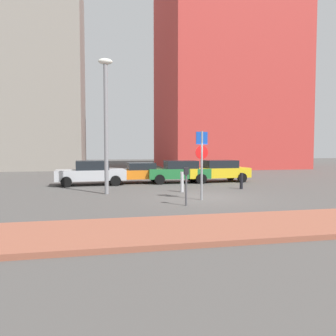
{
  "coord_description": "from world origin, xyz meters",
  "views": [
    {
      "loc": [
        -4.68,
        -14.35,
        2.24
      ],
      "look_at": [
        -0.98,
        3.15,
        1.22
      ],
      "focal_mm": 34.91,
      "sensor_mm": 36.0,
      "label": 1
    }
  ],
  "objects_px": {
    "parking_sign_post": "(202,157)",
    "traffic_bollard_near": "(182,182)",
    "parked_car_silver": "(91,173)",
    "parked_car_orange": "(137,172)",
    "parked_car_yellow": "(217,171)",
    "street_lamp": "(106,115)",
    "parking_meter": "(186,181)",
    "traffic_bollard_mid": "(241,181)",
    "parked_car_green": "(179,171)"
  },
  "relations": [
    {
      "from": "street_lamp",
      "to": "traffic_bollard_near",
      "type": "bearing_deg",
      "value": -0.46
    },
    {
      "from": "parked_car_orange",
      "to": "parking_sign_post",
      "type": "distance_m",
      "value": 8.15
    },
    {
      "from": "parking_meter",
      "to": "parked_car_green",
      "type": "bearing_deg",
      "value": 78.05
    },
    {
      "from": "parking_meter",
      "to": "traffic_bollard_mid",
      "type": "xyz_separation_m",
      "value": [
        4.5,
        4.68,
        -0.52
      ]
    },
    {
      "from": "parked_car_silver",
      "to": "parking_meter",
      "type": "height_order",
      "value": "parked_car_silver"
    },
    {
      "from": "parked_car_green",
      "to": "parked_car_yellow",
      "type": "distance_m",
      "value": 2.75
    },
    {
      "from": "traffic_bollard_near",
      "to": "parked_car_silver",
      "type": "bearing_deg",
      "value": 136.6
    },
    {
      "from": "parking_sign_post",
      "to": "traffic_bollard_mid",
      "type": "relative_size",
      "value": 3.34
    },
    {
      "from": "traffic_bollard_mid",
      "to": "parked_car_yellow",
      "type": "bearing_deg",
      "value": 88.51
    },
    {
      "from": "parked_car_green",
      "to": "parking_sign_post",
      "type": "distance_m",
      "value": 7.61
    },
    {
      "from": "parking_sign_post",
      "to": "parking_meter",
      "type": "relative_size",
      "value": 2.0
    },
    {
      "from": "parking_meter",
      "to": "parked_car_orange",
      "type": "bearing_deg",
      "value": 95.66
    },
    {
      "from": "parked_car_silver",
      "to": "parked_car_yellow",
      "type": "xyz_separation_m",
      "value": [
        8.49,
        0.31,
        -0.01
      ]
    },
    {
      "from": "parked_car_yellow",
      "to": "street_lamp",
      "type": "relative_size",
      "value": 0.68
    },
    {
      "from": "parking_sign_post",
      "to": "traffic_bollard_mid",
      "type": "distance_m",
      "value": 5.03
    },
    {
      "from": "parked_car_silver",
      "to": "street_lamp",
      "type": "xyz_separation_m",
      "value": [
        0.86,
        -4.46,
        3.18
      ]
    },
    {
      "from": "parked_car_orange",
      "to": "parked_car_green",
      "type": "relative_size",
      "value": 0.97
    },
    {
      "from": "parked_car_green",
      "to": "parking_meter",
      "type": "bearing_deg",
      "value": -101.95
    },
    {
      "from": "parked_car_orange",
      "to": "parked_car_green",
      "type": "xyz_separation_m",
      "value": [
        2.77,
        -0.34,
        0.07
      ]
    },
    {
      "from": "parked_car_yellow",
      "to": "traffic_bollard_near",
      "type": "distance_m",
      "value": 6.09
    },
    {
      "from": "street_lamp",
      "to": "parking_sign_post",
      "type": "bearing_deg",
      "value": -34.24
    },
    {
      "from": "parked_car_yellow",
      "to": "traffic_bollard_near",
      "type": "bearing_deg",
      "value": -127.87
    },
    {
      "from": "parked_car_orange",
      "to": "street_lamp",
      "type": "bearing_deg",
      "value": -112.78
    },
    {
      "from": "parked_car_silver",
      "to": "parked_car_yellow",
      "type": "height_order",
      "value": "parked_car_silver"
    },
    {
      "from": "traffic_bollard_near",
      "to": "traffic_bollard_mid",
      "type": "bearing_deg",
      "value": 9.62
    },
    {
      "from": "parked_car_green",
      "to": "parking_sign_post",
      "type": "height_order",
      "value": "parking_sign_post"
    },
    {
      "from": "parked_car_orange",
      "to": "traffic_bollard_mid",
      "type": "height_order",
      "value": "parked_car_orange"
    },
    {
      "from": "parked_car_silver",
      "to": "parked_car_orange",
      "type": "distance_m",
      "value": 3.03
    },
    {
      "from": "parked_car_silver",
      "to": "traffic_bollard_near",
      "type": "height_order",
      "value": "parked_car_silver"
    },
    {
      "from": "parked_car_green",
      "to": "parking_meter",
      "type": "relative_size",
      "value": 2.72
    },
    {
      "from": "traffic_bollard_mid",
      "to": "traffic_bollard_near",
      "type": "bearing_deg",
      "value": -170.38
    },
    {
      "from": "parking_meter",
      "to": "traffic_bollard_near",
      "type": "bearing_deg",
      "value": 77.86
    },
    {
      "from": "parked_car_orange",
      "to": "traffic_bollard_mid",
      "type": "xyz_separation_m",
      "value": [
        5.41,
        -4.45,
        -0.25
      ]
    },
    {
      "from": "parked_car_orange",
      "to": "parked_car_yellow",
      "type": "relative_size",
      "value": 0.88
    },
    {
      "from": "parked_car_green",
      "to": "parking_sign_post",
      "type": "relative_size",
      "value": 1.36
    },
    {
      "from": "traffic_bollard_near",
      "to": "parked_car_orange",
      "type": "bearing_deg",
      "value": 109.33
    },
    {
      "from": "parked_car_silver",
      "to": "parking_meter",
      "type": "relative_size",
      "value": 2.87
    },
    {
      "from": "parking_meter",
      "to": "street_lamp",
      "type": "xyz_separation_m",
      "value": [
        -3.02,
        4.09,
        2.99
      ]
    },
    {
      "from": "parked_car_green",
      "to": "parking_sign_post",
      "type": "xyz_separation_m",
      "value": [
        -0.8,
        -7.48,
        1.14
      ]
    },
    {
      "from": "parking_meter",
      "to": "street_lamp",
      "type": "bearing_deg",
      "value": 126.42
    },
    {
      "from": "parking_sign_post",
      "to": "traffic_bollard_near",
      "type": "bearing_deg",
      "value": 93.95
    },
    {
      "from": "parked_car_yellow",
      "to": "traffic_bollard_mid",
      "type": "height_order",
      "value": "parked_car_yellow"
    },
    {
      "from": "parked_car_green",
      "to": "traffic_bollard_mid",
      "type": "relative_size",
      "value": 4.54
    },
    {
      "from": "parking_sign_post",
      "to": "street_lamp",
      "type": "xyz_separation_m",
      "value": [
        -4.08,
        2.78,
        2.05
      ]
    },
    {
      "from": "parked_car_silver",
      "to": "street_lamp",
      "type": "bearing_deg",
      "value": -79.13
    },
    {
      "from": "parked_car_yellow",
      "to": "parking_sign_post",
      "type": "height_order",
      "value": "parking_sign_post"
    },
    {
      "from": "traffic_bollard_mid",
      "to": "parking_sign_post",
      "type": "bearing_deg",
      "value": -135.63
    },
    {
      "from": "parked_car_orange",
      "to": "traffic_bollard_mid",
      "type": "relative_size",
      "value": 4.42
    },
    {
      "from": "parked_car_silver",
      "to": "traffic_bollard_mid",
      "type": "height_order",
      "value": "parked_car_silver"
    },
    {
      "from": "parked_car_green",
      "to": "street_lamp",
      "type": "xyz_separation_m",
      "value": [
        -4.88,
        -4.7,
        3.19
      ]
    }
  ]
}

